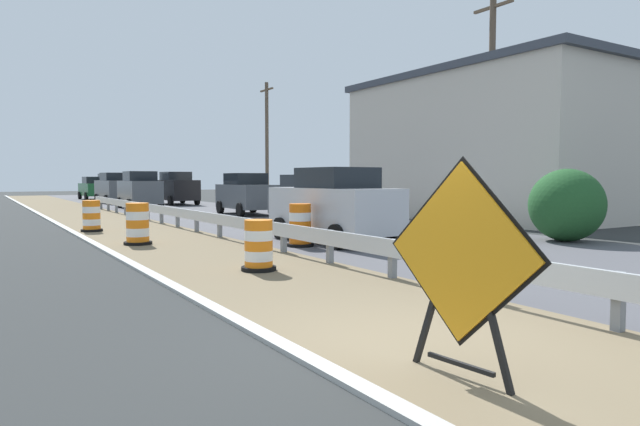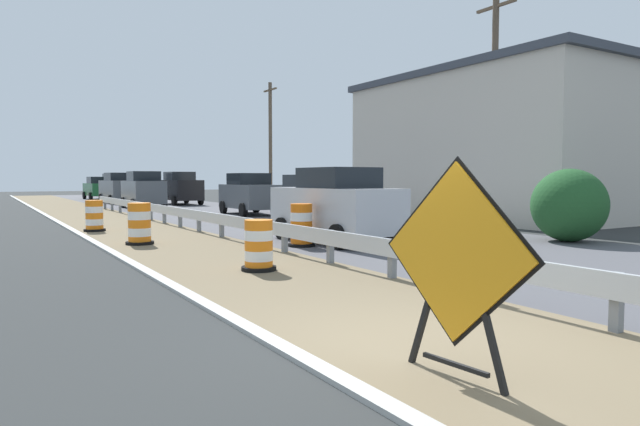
{
  "view_description": "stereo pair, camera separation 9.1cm",
  "coord_description": "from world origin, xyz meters",
  "px_view_note": "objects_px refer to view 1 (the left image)",
  "views": [
    {
      "loc": [
        -4.0,
        -4.27,
        1.78
      ],
      "look_at": [
        1.6,
        4.66,
        1.12
      ],
      "focal_mm": 31.07,
      "sensor_mm": 36.0,
      "label": 1
    },
    {
      "loc": [
        -3.93,
        -4.32,
        1.78
      ],
      "look_at": [
        1.6,
        4.66,
        1.12
      ],
      "focal_mm": 31.07,
      "sensor_mm": 36.0,
      "label": 2
    }
  ],
  "objects_px": {
    "car_trailing_near_lane": "(109,185)",
    "utility_pole_near": "(491,106)",
    "car_distant_a": "(312,199)",
    "car_distant_b": "(114,188)",
    "traffic_barrel_far": "(92,217)",
    "car_distant_c": "(177,188)",
    "traffic_barrel_close": "(300,227)",
    "car_lead_far_lane": "(334,205)",
    "warning_sign_diamond": "(461,260)",
    "traffic_barrel_nearest": "(259,248)",
    "car_trailing_far_lane": "(94,188)",
    "car_mid_far_lane": "(247,194)",
    "traffic_barrel_mid": "(138,226)",
    "car_lead_near_lane": "(140,190)",
    "utility_pole_mid": "(267,141)"
  },
  "relations": [
    {
      "from": "car_lead_far_lane",
      "to": "utility_pole_near",
      "type": "relative_size",
      "value": 0.5
    },
    {
      "from": "traffic_barrel_close",
      "to": "car_trailing_far_lane",
      "type": "xyz_separation_m",
      "value": [
        1.49,
        37.44,
        0.45
      ]
    },
    {
      "from": "car_lead_far_lane",
      "to": "car_lead_near_lane",
      "type": "bearing_deg",
      "value": -1.24
    },
    {
      "from": "car_distant_a",
      "to": "car_distant_c",
      "type": "relative_size",
      "value": 0.94
    },
    {
      "from": "utility_pole_near",
      "to": "traffic_barrel_far",
      "type": "bearing_deg",
      "value": 158.1
    },
    {
      "from": "traffic_barrel_mid",
      "to": "utility_pole_near",
      "type": "distance_m",
      "value": 13.55
    },
    {
      "from": "car_mid_far_lane",
      "to": "utility_pole_mid",
      "type": "height_order",
      "value": "utility_pole_mid"
    },
    {
      "from": "traffic_barrel_mid",
      "to": "car_distant_b",
      "type": "height_order",
      "value": "car_distant_b"
    },
    {
      "from": "traffic_barrel_far",
      "to": "car_distant_c",
      "type": "xyz_separation_m",
      "value": [
        8.43,
        17.47,
        0.64
      ]
    },
    {
      "from": "car_distant_a",
      "to": "car_distant_b",
      "type": "bearing_deg",
      "value": -172.38
    },
    {
      "from": "car_distant_b",
      "to": "utility_pole_near",
      "type": "xyz_separation_m",
      "value": [
        8.05,
        -27.32,
        3.4
      ]
    },
    {
      "from": "car_lead_far_lane",
      "to": "car_distant_a",
      "type": "height_order",
      "value": "car_lead_far_lane"
    },
    {
      "from": "traffic_barrel_mid",
      "to": "car_mid_far_lane",
      "type": "xyz_separation_m",
      "value": [
        7.73,
        9.9,
        0.51
      ]
    },
    {
      "from": "car_distant_b",
      "to": "car_trailing_far_lane",
      "type": "bearing_deg",
      "value": -2.2
    },
    {
      "from": "warning_sign_diamond",
      "to": "traffic_barrel_nearest",
      "type": "xyz_separation_m",
      "value": [
        1.0,
        6.16,
        -0.62
      ]
    },
    {
      "from": "traffic_barrel_far",
      "to": "utility_pole_mid",
      "type": "relative_size",
      "value": 0.13
    },
    {
      "from": "car_trailing_near_lane",
      "to": "traffic_barrel_nearest",
      "type": "bearing_deg",
      "value": -7.9
    },
    {
      "from": "car_lead_near_lane",
      "to": "car_mid_far_lane",
      "type": "bearing_deg",
      "value": -157.58
    },
    {
      "from": "traffic_barrel_nearest",
      "to": "car_lead_near_lane",
      "type": "height_order",
      "value": "car_lead_near_lane"
    },
    {
      "from": "traffic_barrel_close",
      "to": "traffic_barrel_mid",
      "type": "distance_m",
      "value": 4.41
    },
    {
      "from": "traffic_barrel_nearest",
      "to": "car_trailing_near_lane",
      "type": "bearing_deg",
      "value": 82.0
    },
    {
      "from": "traffic_barrel_nearest",
      "to": "car_trailing_far_lane",
      "type": "height_order",
      "value": "car_trailing_far_lane"
    },
    {
      "from": "car_distant_c",
      "to": "car_trailing_near_lane",
      "type": "bearing_deg",
      "value": -179.52
    },
    {
      "from": "car_trailing_near_lane",
      "to": "car_mid_far_lane",
      "type": "xyz_separation_m",
      "value": [
        0.16,
        -31.87,
        -0.1
      ]
    },
    {
      "from": "traffic_barrel_far",
      "to": "utility_pole_near",
      "type": "relative_size",
      "value": 0.12
    },
    {
      "from": "car_lead_far_lane",
      "to": "car_distant_b",
      "type": "relative_size",
      "value": 0.9
    },
    {
      "from": "car_trailing_far_lane",
      "to": "car_distant_b",
      "type": "height_order",
      "value": "car_distant_b"
    },
    {
      "from": "warning_sign_diamond",
      "to": "car_trailing_far_lane",
      "type": "relative_size",
      "value": 0.47
    },
    {
      "from": "warning_sign_diamond",
      "to": "traffic_barrel_mid",
      "type": "height_order",
      "value": "warning_sign_diamond"
    },
    {
      "from": "car_distant_b",
      "to": "car_lead_far_lane",
      "type": "bearing_deg",
      "value": 178.39
    },
    {
      "from": "utility_pole_near",
      "to": "traffic_barrel_close",
      "type": "bearing_deg",
      "value": -168.59
    },
    {
      "from": "traffic_barrel_nearest",
      "to": "car_distant_a",
      "type": "xyz_separation_m",
      "value": [
        6.71,
        9.09,
        0.52
      ]
    },
    {
      "from": "traffic_barrel_nearest",
      "to": "car_mid_far_lane",
      "type": "distance_m",
      "value": 16.9
    },
    {
      "from": "car_trailing_near_lane",
      "to": "utility_pole_near",
      "type": "height_order",
      "value": "utility_pole_near"
    },
    {
      "from": "car_lead_far_lane",
      "to": "car_mid_far_lane",
      "type": "xyz_separation_m",
      "value": [
        2.93,
        12.22,
        -0.02
      ]
    },
    {
      "from": "car_trailing_far_lane",
      "to": "car_lead_far_lane",
      "type": "bearing_deg",
      "value": 178.17
    },
    {
      "from": "traffic_barrel_nearest",
      "to": "car_lead_far_lane",
      "type": "relative_size",
      "value": 0.23
    },
    {
      "from": "warning_sign_diamond",
      "to": "utility_pole_mid",
      "type": "distance_m",
      "value": 33.71
    },
    {
      "from": "traffic_barrel_far",
      "to": "car_trailing_near_lane",
      "type": "xyz_separation_m",
      "value": [
        7.95,
        37.19,
        0.64
      ]
    },
    {
      "from": "traffic_barrel_far",
      "to": "traffic_barrel_close",
      "type": "bearing_deg",
      "value": -61.8
    },
    {
      "from": "utility_pole_near",
      "to": "traffic_barrel_mid",
      "type": "bearing_deg",
      "value": 176.57
    },
    {
      "from": "car_distant_c",
      "to": "car_mid_far_lane",
      "type": "bearing_deg",
      "value": -2.45
    },
    {
      "from": "car_trailing_near_lane",
      "to": "car_lead_far_lane",
      "type": "distance_m",
      "value": 44.17
    },
    {
      "from": "warning_sign_diamond",
      "to": "traffic_barrel_close",
      "type": "relative_size",
      "value": 1.77
    },
    {
      "from": "warning_sign_diamond",
      "to": "traffic_barrel_close",
      "type": "xyz_separation_m",
      "value": [
        3.59,
        9.04,
        -0.55
      ]
    },
    {
      "from": "traffic_barrel_close",
      "to": "car_distant_c",
      "type": "distance_m",
      "value": 25.15
    },
    {
      "from": "traffic_barrel_nearest",
      "to": "car_distant_c",
      "type": "xyz_separation_m",
      "value": [
        7.13,
        27.6,
        0.67
      ]
    },
    {
      "from": "car_trailing_near_lane",
      "to": "car_distant_b",
      "type": "xyz_separation_m",
      "value": [
        -2.68,
        -15.22,
        -0.03
      ]
    },
    {
      "from": "traffic_barrel_mid",
      "to": "utility_pole_mid",
      "type": "distance_m",
      "value": 23.57
    },
    {
      "from": "utility_pole_mid",
      "to": "traffic_barrel_mid",
      "type": "bearing_deg",
      "value": -125.23
    }
  ]
}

